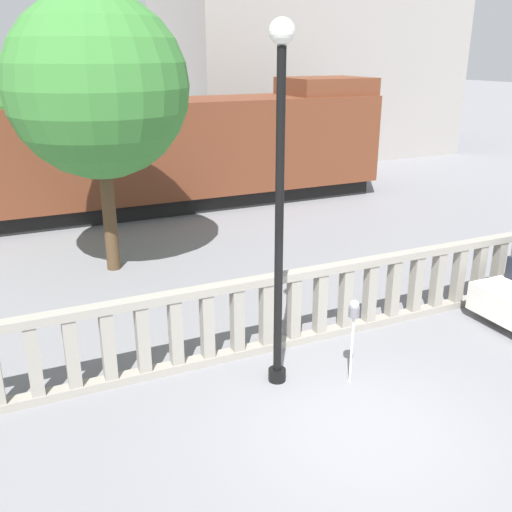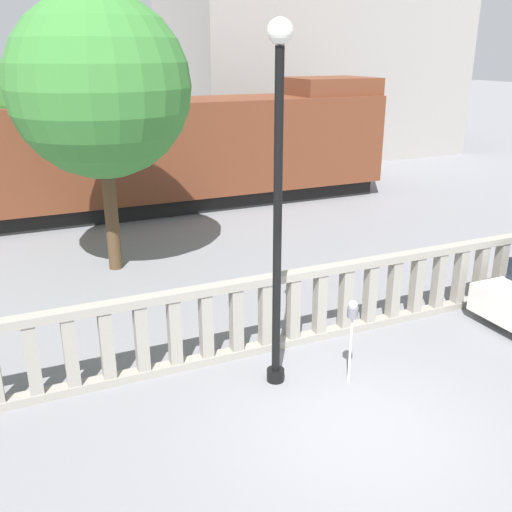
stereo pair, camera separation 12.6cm
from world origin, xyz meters
name	(u,v)px [view 2 (the right image)]	position (x,y,z in m)	size (l,w,h in m)	color
ground_plane	(361,429)	(0.00, 0.00, 0.00)	(160.00, 160.00, 0.00)	slate
balustrade	(279,311)	(0.00, 2.64, 0.71)	(12.62, 0.24, 1.43)	gray
lamppost	(278,188)	(-0.55, 1.66, 3.20)	(0.36, 0.36, 5.50)	black
parking_meter	(352,317)	(0.52, 1.15, 1.16)	(0.17, 0.17, 1.44)	silver
train_near	(65,160)	(-2.37, 12.96, 1.89)	(22.29, 2.80, 4.19)	black
building_block	(308,55)	(11.03, 21.80, 4.91)	(13.87, 8.97, 9.82)	gray
tree_left	(100,88)	(-1.92, 7.90, 4.31)	(4.07, 4.07, 6.36)	#4C3823
tree_right	(68,102)	(-2.09, 12.84, 3.65)	(4.18, 4.18, 5.76)	#4C3823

